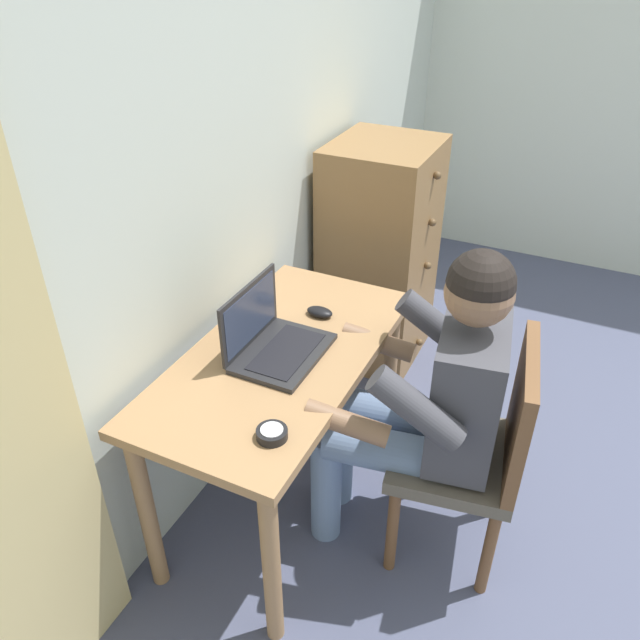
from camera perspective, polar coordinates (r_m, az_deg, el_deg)
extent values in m
cube|color=silver|center=(2.37, -6.69, 15.46)|extent=(4.80, 0.05, 2.50)
cube|color=#9E754C|center=(2.12, -3.62, -3.36)|extent=(1.12, 0.57, 0.03)
cylinder|color=#9E754C|center=(1.99, -4.45, -21.48)|extent=(0.06, 0.06, 0.69)
cylinder|color=#9E754C|center=(2.63, 6.35, -5.10)|extent=(0.06, 0.06, 0.69)
cylinder|color=#9E754C|center=(2.17, -15.49, -16.57)|extent=(0.06, 0.06, 0.69)
cylinder|color=#9E754C|center=(2.77, -2.55, -2.61)|extent=(0.06, 0.06, 0.69)
cube|color=olive|center=(3.09, 5.42, 5.88)|extent=(0.52, 0.46, 1.11)
sphere|color=brown|center=(3.26, 9.08, -2.02)|extent=(0.04, 0.04, 0.04)
sphere|color=brown|center=(3.14, 9.42, 1.31)|extent=(0.04, 0.04, 0.04)
sphere|color=brown|center=(3.03, 9.80, 4.90)|extent=(0.04, 0.04, 0.04)
sphere|color=brown|center=(2.93, 10.21, 8.75)|extent=(0.04, 0.04, 0.04)
sphere|color=brown|center=(2.85, 10.65, 12.83)|extent=(0.04, 0.04, 0.04)
cube|color=#5C554A|center=(2.20, 12.05, -12.00)|extent=(0.48, 0.46, 0.05)
cube|color=brown|center=(2.05, 17.83, -8.07)|extent=(0.42, 0.10, 0.42)
cylinder|color=brown|center=(2.48, 8.15, -12.41)|extent=(0.04, 0.04, 0.40)
cylinder|color=brown|center=(2.26, 6.61, -18.36)|extent=(0.04, 0.04, 0.40)
cylinder|color=brown|center=(2.48, 15.64, -13.59)|extent=(0.04, 0.04, 0.40)
cylinder|color=brown|center=(2.26, 15.10, -19.70)|extent=(0.04, 0.04, 0.40)
cylinder|color=#6B84AD|center=(2.25, 6.84, -8.61)|extent=(0.20, 0.42, 0.14)
cylinder|color=#6B84AD|center=(2.12, 5.91, -11.73)|extent=(0.20, 0.42, 0.14)
cylinder|color=#6B84AD|center=(2.44, 1.75, -11.94)|extent=(0.11, 0.11, 0.47)
cylinder|color=#6B84AD|center=(2.32, 0.55, -14.96)|extent=(0.11, 0.11, 0.47)
cube|color=#3F3F47|center=(2.02, 13.24, -6.43)|extent=(0.39, 0.25, 0.46)
cylinder|color=#3F3F47|center=(2.15, 10.64, -0.58)|extent=(0.14, 0.31, 0.25)
cylinder|color=#3F3F47|center=(1.80, 8.77, -8.01)|extent=(0.14, 0.31, 0.25)
cylinder|color=#846047|center=(2.23, 5.30, -2.04)|extent=(0.11, 0.28, 0.11)
cylinder|color=#846047|center=(1.89, 2.46, -9.38)|extent=(0.11, 0.28, 0.11)
sphere|color=#846047|center=(1.82, 14.34, 2.45)|extent=(0.20, 0.20, 0.20)
sphere|color=black|center=(1.80, 14.47, 3.27)|extent=(0.20, 0.20, 0.20)
cube|color=#232326|center=(2.09, -3.31, -3.04)|extent=(0.34, 0.24, 0.02)
cube|color=black|center=(2.08, -3.08, -2.88)|extent=(0.29, 0.15, 0.00)
cube|color=#232326|center=(2.08, -6.46, 0.50)|extent=(0.34, 0.01, 0.22)
cube|color=#2D3851|center=(2.07, -6.32, 0.46)|extent=(0.31, 0.00, 0.18)
ellipsoid|color=black|center=(2.29, -0.03, 0.74)|extent=(0.06, 0.10, 0.03)
cylinder|color=black|center=(1.79, -4.40, -10.30)|extent=(0.09, 0.09, 0.03)
cylinder|color=silver|center=(1.77, -4.42, -9.93)|extent=(0.06, 0.06, 0.00)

